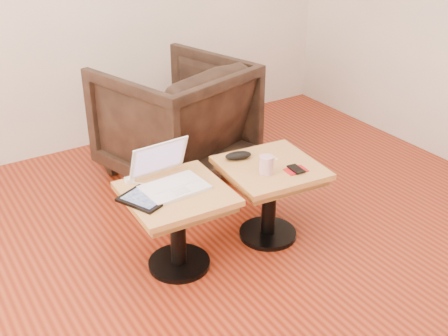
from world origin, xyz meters
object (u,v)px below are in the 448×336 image
side_table_left (177,210)px  armchair (175,119)px  striped_cup (266,165)px  laptop (169,178)px  side_table_right (270,184)px

side_table_left → armchair: armchair is taller
striped_cup → laptop: bearing=162.7°
side_table_left → armchair: (0.50, 0.96, 0.05)m
side_table_left → side_table_right: size_ratio=0.96×
side_table_left → armchair: 1.08m
side_table_left → striped_cup: striped_cup is taller
laptop → striped_cup: size_ratio=3.37×
side_table_left → side_table_right: bearing=-0.3°
side_table_left → laptop: bearing=92.9°
striped_cup → armchair: 1.05m
striped_cup → armchair: bearing=89.5°
side_table_left → striped_cup: 0.52m
side_table_right → armchair: armchair is taller
side_table_left → laptop: 0.17m
side_table_right → striped_cup: size_ratio=5.59×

